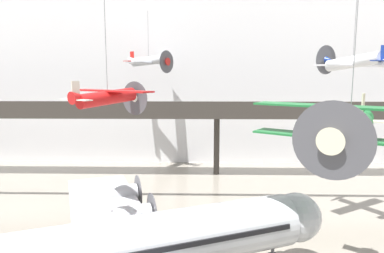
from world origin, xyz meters
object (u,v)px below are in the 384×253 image
(suspended_plane_white_twin, at_px, (353,62))
(suspended_plane_green_biplane, at_px, (350,126))
(airliner_silver_main, at_px, (107,251))
(suspended_plane_silver_racer, at_px, (149,61))
(suspended_plane_red_highwing, at_px, (108,97))

(suspended_plane_white_twin, bearing_deg, suspended_plane_green_biplane, 125.76)
(airliner_silver_main, bearing_deg, suspended_plane_white_twin, 11.67)
(airliner_silver_main, distance_m, suspended_plane_white_twin, 21.65)
(suspended_plane_white_twin, bearing_deg, airliner_silver_main, 92.84)
(suspended_plane_white_twin, relative_size, suspended_plane_silver_racer, 1.03)
(suspended_plane_red_highwing, distance_m, suspended_plane_silver_racer, 21.33)
(airliner_silver_main, distance_m, suspended_plane_red_highwing, 9.19)
(suspended_plane_white_twin, xyz_separation_m, suspended_plane_green_biplane, (-4.35, -10.16, -3.44))
(airliner_silver_main, height_order, suspended_plane_white_twin, suspended_plane_white_twin)
(suspended_plane_white_twin, height_order, suspended_plane_silver_racer, suspended_plane_silver_racer)
(suspended_plane_red_highwing, distance_m, suspended_plane_white_twin, 18.24)
(suspended_plane_white_twin, height_order, suspended_plane_green_biplane, suspended_plane_white_twin)
(airliner_silver_main, relative_size, suspended_plane_red_highwing, 2.83)
(suspended_plane_red_highwing, height_order, suspended_plane_green_biplane, suspended_plane_red_highwing)
(suspended_plane_red_highwing, bearing_deg, suspended_plane_green_biplane, -76.82)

